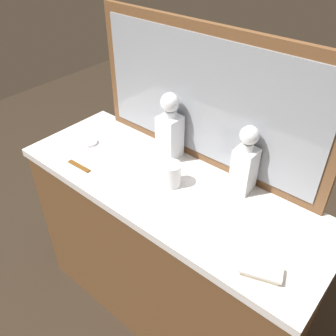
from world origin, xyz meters
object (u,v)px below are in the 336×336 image
(crystal_decanter_right, at_px, (245,166))
(crystal_tumbler_left, at_px, (171,175))
(silver_brush_rear, at_px, (261,271))
(porcelain_dish, at_px, (89,142))
(tortoiseshell_comb, at_px, (79,166))
(crystal_decanter_rear, at_px, (170,132))

(crystal_decanter_right, relative_size, crystal_tumbler_left, 2.91)
(crystal_decanter_right, distance_m, crystal_tumbler_left, 0.29)
(silver_brush_rear, height_order, porcelain_dish, silver_brush_rear)
(crystal_decanter_right, xyz_separation_m, silver_brush_rear, (0.26, -0.31, -0.10))
(crystal_tumbler_left, height_order, silver_brush_rear, crystal_tumbler_left)
(silver_brush_rear, relative_size, tortoiseshell_comb, 1.13)
(crystal_decanter_rear, bearing_deg, crystal_tumbler_left, -47.99)
(porcelain_dish, bearing_deg, crystal_tumbler_left, 2.44)
(silver_brush_rear, bearing_deg, crystal_tumbler_left, 162.31)
(silver_brush_rear, bearing_deg, tortoiseshell_comb, -179.24)
(crystal_decanter_rear, distance_m, crystal_tumbler_left, 0.21)
(crystal_decanter_rear, bearing_deg, porcelain_dish, -154.65)
(crystal_tumbler_left, xyz_separation_m, tortoiseshell_comb, (-0.38, -0.17, -0.04))
(crystal_decanter_rear, xyz_separation_m, silver_brush_rear, (0.62, -0.30, -0.11))
(tortoiseshell_comb, bearing_deg, porcelain_dish, 127.04)
(porcelain_dish, bearing_deg, crystal_decanter_rear, 25.35)
(crystal_decanter_right, bearing_deg, tortoiseshell_comb, -151.99)
(crystal_decanter_rear, distance_m, silver_brush_rear, 0.70)
(crystal_tumbler_left, distance_m, porcelain_dish, 0.49)
(crystal_decanter_rear, height_order, silver_brush_rear, crystal_decanter_rear)
(porcelain_dish, bearing_deg, silver_brush_rear, -7.87)
(crystal_decanter_rear, bearing_deg, crystal_decanter_right, 1.43)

